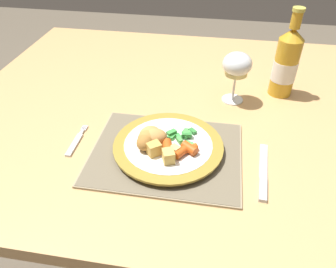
{
  "coord_description": "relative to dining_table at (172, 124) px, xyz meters",
  "views": [
    {
      "loc": [
        0.13,
        -0.83,
        1.28
      ],
      "look_at": [
        0.02,
        -0.21,
        0.78
      ],
      "focal_mm": 35.0,
      "sensor_mm": 36.0,
      "label": 1
    }
  ],
  "objects": [
    {
      "name": "ground_plane",
      "position": [
        0.0,
        0.0,
        -0.66
      ],
      "size": [
        6.0,
        6.0,
        0.0
      ],
      "primitive_type": "plane",
      "color": "brown"
    },
    {
      "name": "dinner_plate",
      "position": [
        0.03,
        -0.23,
        0.1
      ],
      "size": [
        0.27,
        0.27,
        0.02
      ],
      "color": "white",
      "rests_on": "placemat"
    },
    {
      "name": "green_beans_pile",
      "position": [
        0.06,
        -0.2,
        0.11
      ],
      "size": [
        0.08,
        0.08,
        0.02
      ],
      "color": "#338438",
      "rests_on": "dinner_plate"
    },
    {
      "name": "glazed_carrots",
      "position": [
        0.06,
        -0.25,
        0.12
      ],
      "size": [
        0.09,
        0.06,
        0.02
      ],
      "color": "#CC5119",
      "rests_on": "dinner_plate"
    },
    {
      "name": "roast_potatoes",
      "position": [
        0.02,
        -0.27,
        0.12
      ],
      "size": [
        0.08,
        0.06,
        0.03
      ],
      "color": "#DBB256",
      "rests_on": "dinner_plate"
    },
    {
      "name": "fork",
      "position": [
        -0.21,
        -0.23,
        0.08
      ],
      "size": [
        0.02,
        0.13,
        0.01
      ],
      "color": "silver",
      "rests_on": "dining_table"
    },
    {
      "name": "placemat",
      "position": [
        0.02,
        -0.24,
        0.08
      ],
      "size": [
        0.37,
        0.29,
        0.01
      ],
      "color": "gray",
      "rests_on": "dining_table"
    },
    {
      "name": "wine_glass",
      "position": [
        0.18,
        0.05,
        0.19
      ],
      "size": [
        0.08,
        0.08,
        0.15
      ],
      "color": "silver",
      "rests_on": "dining_table"
    },
    {
      "name": "table_knife",
      "position": [
        0.25,
        -0.28,
        0.08
      ],
      "size": [
        0.03,
        0.19,
        0.01
      ],
      "color": "silver",
      "rests_on": "dining_table"
    },
    {
      "name": "breaded_croquettes",
      "position": [
        -0.02,
        -0.23,
        0.13
      ],
      "size": [
        0.08,
        0.09,
        0.04
      ],
      "color": "tan",
      "rests_on": "dinner_plate"
    },
    {
      "name": "bottle",
      "position": [
        0.33,
        0.11,
        0.18
      ],
      "size": [
        0.07,
        0.07,
        0.26
      ],
      "color": "gold",
      "rests_on": "dining_table"
    },
    {
      "name": "dining_table",
      "position": [
        0.0,
        0.0,
        0.0
      ],
      "size": [
        1.27,
        1.08,
        0.74
      ],
      "color": "tan",
      "rests_on": "ground"
    }
  ]
}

